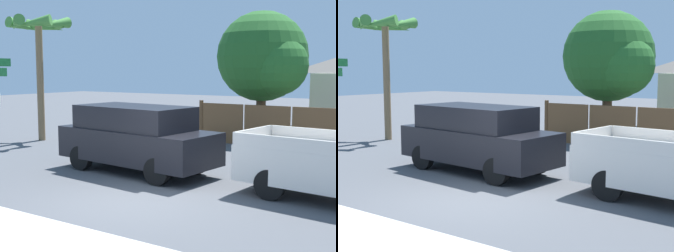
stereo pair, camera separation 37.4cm
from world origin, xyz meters
The scene contains 4 objects.
ground_plane centered at (0.00, 0.00, 0.00)m, with size 80.00×80.00×0.00m, color #4C4F54.
oak_tree centered at (-1.14, 10.33, 3.36)m, with size 3.93×3.74×5.33m.
palm_tree centered at (-8.69, 5.03, 4.29)m, with size 2.49×2.69×5.02m.
red_suv centered at (-1.71, 2.34, 1.01)m, with size 4.87×2.36×1.88m.
Camera 2 is at (6.56, -7.86, 2.87)m, focal length 50.00 mm.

